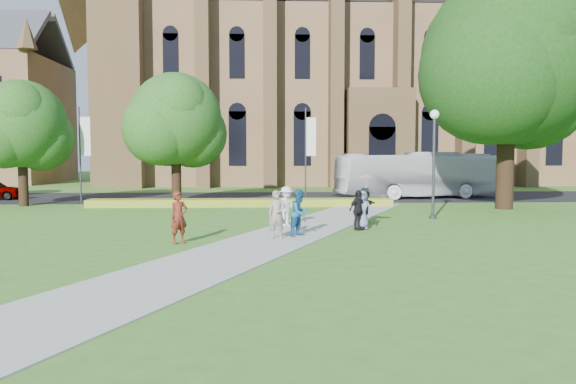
{
  "coord_description": "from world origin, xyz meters",
  "views": [
    {
      "loc": [
        -0.78,
        -20.13,
        3.18
      ],
      "look_at": [
        0.29,
        2.49,
        1.6
      ],
      "focal_mm": 35.0,
      "sensor_mm": 36.0,
      "label": 1
    }
  ],
  "objects": [
    {
      "name": "ground",
      "position": [
        0.0,
        0.0,
        0.0
      ],
      "size": [
        160.0,
        160.0,
        0.0
      ],
      "primitive_type": "plane",
      "color": "#416B20",
      "rests_on": "ground"
    },
    {
      "name": "road",
      "position": [
        0.0,
        20.0,
        0.01
      ],
      "size": [
        160.0,
        10.0,
        0.02
      ],
      "primitive_type": "cube",
      "color": "black",
      "rests_on": "ground"
    },
    {
      "name": "footpath",
      "position": [
        0.0,
        1.0,
        0.02
      ],
      "size": [
        15.58,
        28.54,
        0.04
      ],
      "primitive_type": "cube",
      "rotation": [
        0.0,
        0.0,
        -0.44
      ],
      "color": "#B2B2A8",
      "rests_on": "ground"
    },
    {
      "name": "flower_hedge",
      "position": [
        -2.0,
        13.2,
        0.23
      ],
      "size": [
        18.0,
        1.4,
        0.45
      ],
      "primitive_type": "cube",
      "color": "gold",
      "rests_on": "ground"
    },
    {
      "name": "cathedral",
      "position": [
        10.0,
        39.73,
        12.98
      ],
      "size": [
        52.6,
        18.25,
        28.0
      ],
      "color": "brown",
      "rests_on": "ground"
    },
    {
      "name": "streetlamp",
      "position": [
        7.5,
        6.5,
        3.3
      ],
      "size": [
        0.44,
        0.44,
        5.24
      ],
      "color": "#38383D",
      "rests_on": "ground"
    },
    {
      "name": "large_tree",
      "position": [
        13.0,
        11.0,
        8.37
      ],
      "size": [
        9.6,
        9.6,
        13.2
      ],
      "color": "#332114",
      "rests_on": "ground"
    },
    {
      "name": "street_tree_0",
      "position": [
        -15.0,
        14.0,
        4.87
      ],
      "size": [
        5.2,
        5.2,
        7.5
      ],
      "color": "#332114",
      "rests_on": "ground"
    },
    {
      "name": "street_tree_1",
      "position": [
        -6.0,
        14.5,
        5.22
      ],
      "size": [
        5.6,
        5.6,
        8.05
      ],
      "color": "#332114",
      "rests_on": "ground"
    },
    {
      "name": "banner_pole_0",
      "position": [
        2.11,
        15.2,
        3.39
      ],
      "size": [
        0.7,
        0.1,
        6.0
      ],
      "color": "#38383D",
      "rests_on": "ground"
    },
    {
      "name": "banner_pole_1",
      "position": [
        -11.89,
        15.2,
        3.39
      ],
      "size": [
        0.7,
        0.1,
        6.0
      ],
      "color": "#38383D",
      "rests_on": "ground"
    },
    {
      "name": "tour_coach",
      "position": [
        10.15,
        18.75,
        1.63
      ],
      "size": [
        11.87,
        4.68,
        3.22
      ],
      "primitive_type": "imported",
      "rotation": [
        0.0,
        0.0,
        1.75
      ],
      "color": "silver",
      "rests_on": "road"
    },
    {
      "name": "pedestrian_0",
      "position": [
        -3.68,
        -0.48,
        0.94
      ],
      "size": [
        0.79,
        0.73,
        1.8
      ],
      "primitive_type": "imported",
      "rotation": [
        0.0,
        0.0,
        0.62
      ],
      "color": "maroon",
      "rests_on": "footpath"
    },
    {
      "name": "pedestrian_1",
      "position": [
        0.65,
        0.9,
        0.92
      ],
      "size": [
        1.08,
        1.08,
        1.77
      ],
      "primitive_type": "imported",
      "rotation": [
        0.0,
        0.0,
        0.81
      ],
      "color": "#1A5484",
      "rests_on": "footpath"
    },
    {
      "name": "pedestrian_2",
      "position": [
        0.29,
        3.89,
        0.89
      ],
      "size": [
        1.27,
        1.14,
        1.7
      ],
      "primitive_type": "imported",
      "rotation": [
        0.0,
        0.0,
        0.59
      ],
      "color": "silver",
      "rests_on": "footpath"
    },
    {
      "name": "pedestrian_3",
      "position": [
        3.16,
        2.58,
        0.85
      ],
      "size": [
        0.99,
        0.9,
        1.62
      ],
      "primitive_type": "imported",
      "rotation": [
        0.0,
        0.0,
        0.67
      ],
      "color": "black",
      "rests_on": "footpath"
    },
    {
      "name": "pedestrian_4",
      "position": [
        3.4,
        2.87,
        0.83
      ],
      "size": [
        0.78,
        0.52,
        1.58
      ],
      "primitive_type": "imported",
      "rotation": [
        0.0,
        0.0,
        0.02
      ],
      "color": "slate",
      "rests_on": "footpath"
    },
    {
      "name": "pedestrian_5",
      "position": [
        3.84,
        4.68,
        0.84
      ],
      "size": [
        1.17,
        1.51,
        1.6
      ],
      "primitive_type": "imported",
      "rotation": [
        0.0,
        0.0,
        1.03
      ],
      "color": "#24242B",
      "rests_on": "footpath"
    },
    {
      "name": "pedestrian_6",
      "position": [
        -0.22,
        0.28,
        0.93
      ],
      "size": [
        0.68,
        0.48,
        1.78
      ],
      "primitive_type": "imported",
      "rotation": [
        0.0,
        0.0,
        0.09
      ],
      "color": "gray",
      "rests_on": "footpath"
    },
    {
      "name": "parasol",
      "position": [
        3.58,
        2.97,
        1.91
      ],
      "size": [
        0.89,
        0.89,
        0.59
      ],
      "primitive_type": "imported",
      "rotation": [
        0.0,
        0.0,
        0.43
      ],
      "color": "#C78C93",
      "rests_on": "pedestrian_4"
    }
  ]
}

